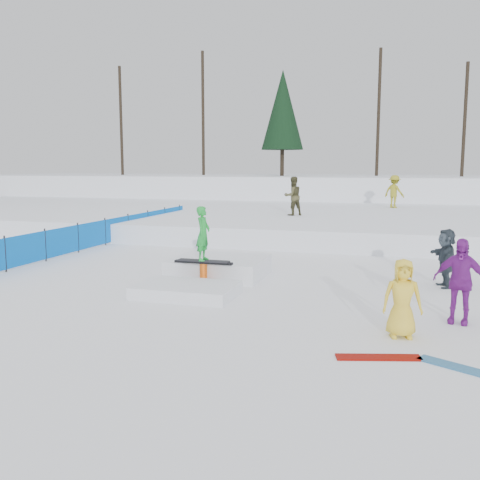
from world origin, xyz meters
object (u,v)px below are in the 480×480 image
(safety_fence, at_px, (105,232))
(spectator_yellow, at_px, (402,298))
(spectator_dark, at_px, (446,258))
(jib_rail_feature, at_px, (211,270))
(spectator_purple, at_px, (460,281))
(walker_ygreen, at_px, (394,192))
(walker_olive, at_px, (293,196))

(safety_fence, height_order, spectator_yellow, spectator_yellow)
(spectator_yellow, distance_m, spectator_dark, 4.77)
(safety_fence, distance_m, jib_rail_feature, 8.19)
(spectator_yellow, bearing_deg, spectator_purple, 39.48)
(spectator_yellow, distance_m, jib_rail_feature, 6.16)
(spectator_purple, relative_size, spectator_dark, 1.12)
(walker_ygreen, relative_size, jib_rail_feature, 0.42)
(spectator_purple, bearing_deg, safety_fence, 162.27)
(safety_fence, bearing_deg, spectator_purple, -30.98)
(spectator_purple, bearing_deg, spectator_dark, 103.21)
(walker_olive, bearing_deg, walker_ygreen, -165.63)
(safety_fence, height_order, spectator_purple, spectator_purple)
(safety_fence, distance_m, walker_olive, 9.13)
(safety_fence, bearing_deg, walker_ygreen, 49.21)
(spectator_purple, bearing_deg, walker_olive, 126.90)
(safety_fence, xyz_separation_m, spectator_dark, (12.46, -4.09, 0.22))
(jib_rail_feature, bearing_deg, spectator_dark, 10.10)
(walker_olive, height_order, spectator_purple, walker_olive)
(walker_olive, distance_m, walker_ygreen, 7.76)
(spectator_dark, bearing_deg, walker_ygreen, 172.92)
(safety_fence, relative_size, spectator_purple, 9.21)
(walker_ygreen, relative_size, spectator_purple, 1.06)
(jib_rail_feature, bearing_deg, spectator_yellow, -35.27)
(walker_ygreen, distance_m, spectator_dark, 16.89)
(walker_olive, xyz_separation_m, spectator_purple, (6.10, -13.93, -0.86))
(spectator_dark, bearing_deg, walker_olive, -162.12)
(walker_olive, distance_m, spectator_purple, 15.23)
(walker_ygreen, xyz_separation_m, jib_rail_feature, (-4.62, -17.88, -1.42))
(spectator_yellow, bearing_deg, walker_olive, 99.04)
(safety_fence, distance_m, spectator_dark, 13.12)
(spectator_purple, distance_m, spectator_dark, 3.39)
(safety_fence, bearing_deg, jib_rail_feature, -39.28)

